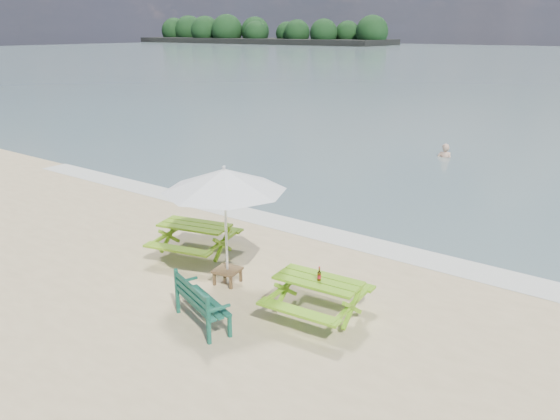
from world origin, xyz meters
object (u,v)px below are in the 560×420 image
Objects in this scene: side_table at (228,276)px; patio_umbrella at (224,180)px; picnic_table_left at (195,240)px; beer_bottle at (319,276)px; swimmer at (444,164)px; park_bench at (203,311)px; picnic_table_right at (318,298)px.

side_table is 1.88m from patio_umbrella.
picnic_table_left is 7.94× the size of beer_bottle.
picnic_table_left is 12.37m from swimmer.
park_bench is 1.98m from beer_bottle.
picnic_table_left is at bearing -93.98° from swimmer.
park_bench is 14.37m from swimmer.
picnic_table_right is 0.65× the size of patio_umbrella.
patio_umbrella is (0.00, 0.00, 1.88)m from side_table.
park_bench is 0.50× the size of patio_umbrella.
side_table is 2.18m from beer_bottle.
park_bench is (2.13, -1.98, -0.10)m from picnic_table_left.
picnic_table_right is at bearing -0.97° from side_table.
patio_umbrella is (-2.04, 0.03, 1.71)m from picnic_table_right.
park_bench is 2.36m from patio_umbrella.
patio_umbrella is at bearing -22.77° from picnic_table_left.
beer_bottle reaches higher than swimmer.
swimmer is at bearing 101.61° from beer_bottle.
picnic_table_right reaches higher than swimmer.
swimmer is (-0.58, 12.93, -2.31)m from patio_umbrella.
park_bench reaches higher than picnic_table_left.
park_bench is 5.36× the size of beer_bottle.
side_table is 12.95m from swimmer.
beer_bottle reaches higher than side_table.
park_bench is at bearing -135.40° from picnic_table_right.
swimmer is at bearing 101.47° from picnic_table_right.
patio_umbrella is 2.45m from beer_bottle.
patio_umbrella reaches higher than park_bench.
picnic_table_left is 1.23× the size of swimmer.
picnic_table_left is 3.62m from beer_bottle.
side_table is at bearing -87.41° from swimmer.
picnic_table_right is 1.07× the size of swimmer.
beer_bottle reaches higher than picnic_table_left.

